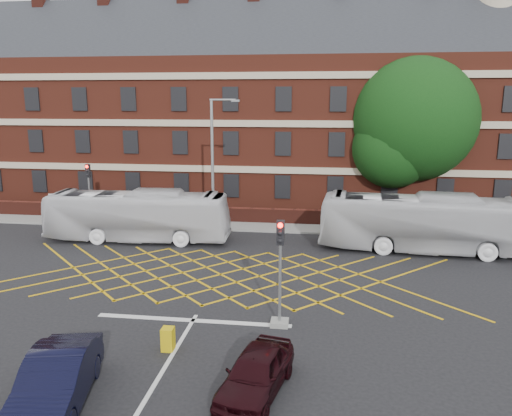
# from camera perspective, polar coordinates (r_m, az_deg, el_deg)

# --- Properties ---
(ground) EXTENTS (120.00, 120.00, 0.00)m
(ground) POSITION_cam_1_polar(r_m,az_deg,el_deg) (23.97, -5.05, -9.19)
(ground) COLOR black
(ground) RESTS_ON ground
(victorian_building) EXTENTS (51.00, 12.17, 20.40)m
(victorian_building) POSITION_cam_1_polar(r_m,az_deg,el_deg) (44.01, 1.49, 11.08)
(victorian_building) COLOR maroon
(victorian_building) RESTS_ON ground
(boundary_wall) EXTENTS (56.00, 0.50, 1.10)m
(boundary_wall) POSITION_cam_1_polar(r_m,az_deg,el_deg) (36.05, -0.53, -0.88)
(boundary_wall) COLOR #481A13
(boundary_wall) RESTS_ON ground
(far_pavement) EXTENTS (60.00, 3.00, 0.12)m
(far_pavement) POSITION_cam_1_polar(r_m,az_deg,el_deg) (35.20, -0.76, -2.02)
(far_pavement) COLOR slate
(far_pavement) RESTS_ON ground
(box_junction_hatching) EXTENTS (8.22, 8.22, 0.02)m
(box_junction_hatching) POSITION_cam_1_polar(r_m,az_deg,el_deg) (25.80, -4.07, -7.57)
(box_junction_hatching) COLOR #CC990C
(box_junction_hatching) RESTS_ON ground
(stop_line) EXTENTS (8.00, 0.30, 0.02)m
(stop_line) POSITION_cam_1_polar(r_m,az_deg,el_deg) (20.85, -7.21, -12.62)
(stop_line) COLOR silver
(stop_line) RESTS_ON ground
(bus_left) EXTENTS (11.60, 3.11, 3.20)m
(bus_left) POSITION_cam_1_polar(r_m,az_deg,el_deg) (32.27, -13.36, -0.86)
(bus_left) COLOR silver
(bus_left) RESTS_ON ground
(bus_right) EXTENTS (12.41, 3.80, 3.40)m
(bus_right) POSITION_cam_1_polar(r_m,az_deg,el_deg) (30.73, 18.79, -1.65)
(bus_right) COLOR silver
(bus_right) RESTS_ON ground
(car_navy) EXTENTS (2.66, 5.05, 1.58)m
(car_navy) POSITION_cam_1_polar(r_m,az_deg,el_deg) (16.32, -21.89, -17.87)
(car_navy) COLOR black
(car_navy) RESTS_ON ground
(car_maroon) EXTENTS (2.37, 4.19, 1.34)m
(car_maroon) POSITION_cam_1_polar(r_m,az_deg,el_deg) (15.89, -0.00, -18.28)
(car_maroon) COLOR black
(car_maroon) RESTS_ON ground
(deciduous_tree) EXTENTS (9.13, 9.13, 11.88)m
(deciduous_tree) POSITION_cam_1_polar(r_m,az_deg,el_deg) (39.03, 17.47, 8.70)
(deciduous_tree) COLOR black
(deciduous_tree) RESTS_ON ground
(traffic_light_near) EXTENTS (0.70, 0.70, 4.27)m
(traffic_light_near) POSITION_cam_1_polar(r_m,az_deg,el_deg) (19.64, 2.75, -8.58)
(traffic_light_near) COLOR slate
(traffic_light_near) RESTS_ON ground
(traffic_light_far) EXTENTS (0.70, 0.70, 4.27)m
(traffic_light_far) POSITION_cam_1_polar(r_m,az_deg,el_deg) (37.86, -18.45, 1.00)
(traffic_light_far) COLOR slate
(traffic_light_far) RESTS_ON ground
(street_lamp) EXTENTS (2.25, 1.00, 8.81)m
(street_lamp) POSITION_cam_1_polar(r_m,az_deg,el_deg) (31.75, -4.82, 1.83)
(street_lamp) COLOR slate
(street_lamp) RESTS_ON ground
(direction_signs) EXTENTS (1.10, 0.16, 2.20)m
(direction_signs) POSITION_cam_1_polar(r_m,az_deg,el_deg) (38.80, -21.85, 0.43)
(direction_signs) COLOR gray
(direction_signs) RESTS_ON ground
(utility_cabinet) EXTENTS (0.42, 0.43, 0.85)m
(utility_cabinet) POSITION_cam_1_polar(r_m,az_deg,el_deg) (18.60, -10.03, -14.53)
(utility_cabinet) COLOR #C4A60B
(utility_cabinet) RESTS_ON ground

